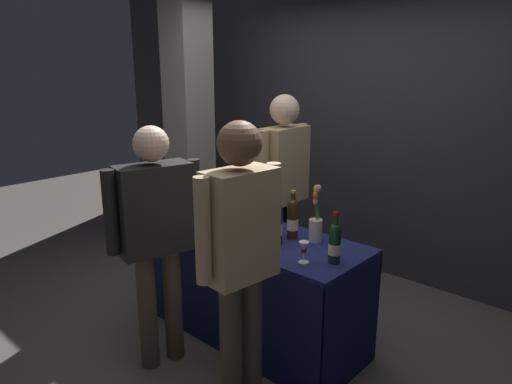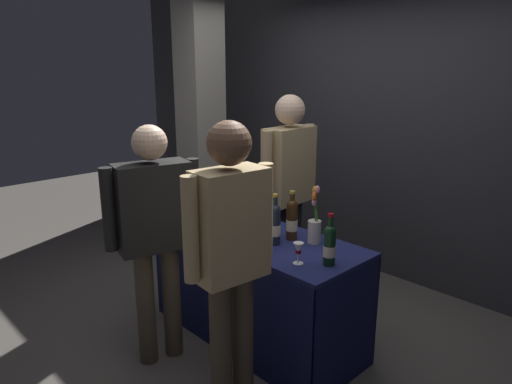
{
  "view_description": "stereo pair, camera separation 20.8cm",
  "coord_description": "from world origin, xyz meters",
  "views": [
    {
      "loc": [
        2.05,
        -2.27,
        1.92
      ],
      "look_at": [
        0.0,
        0.0,
        1.09
      ],
      "focal_mm": 32.93,
      "sensor_mm": 36.0,
      "label": 1
    },
    {
      "loc": [
        2.2,
        -2.12,
        1.92
      ],
      "look_at": [
        0.0,
        0.0,
        1.09
      ],
      "focal_mm": 32.93,
      "sensor_mm": 36.0,
      "label": 2
    }
  ],
  "objects": [
    {
      "name": "tasting_table",
      "position": [
        0.0,
        0.0,
        0.54
      ],
      "size": [
        1.58,
        0.64,
        0.79
      ],
      "color": "#191E51",
      "rests_on": "ground_plane"
    },
    {
      "name": "wine_glass_near_taster",
      "position": [
        0.53,
        -0.17,
        0.88
      ],
      "size": [
        0.06,
        0.06,
        0.13
      ],
      "color": "silver",
      "rests_on": "tasting_table"
    },
    {
      "name": "wine_glass_mid",
      "position": [
        -0.6,
        0.19,
        0.88
      ],
      "size": [
        0.07,
        0.07,
        0.12
      ],
      "color": "silver",
      "rests_on": "tasting_table"
    },
    {
      "name": "display_bottle_5",
      "position": [
        0.67,
        -0.05,
        0.92
      ],
      "size": [
        0.07,
        0.07,
        0.31
      ],
      "color": "black",
      "rests_on": "tasting_table"
    },
    {
      "name": "taster_foreground_left",
      "position": [
        0.45,
        -0.62,
        0.99
      ],
      "size": [
        0.25,
        0.55,
        1.66
      ],
      "rotation": [
        0.0,
        0.0,
        1.47
      ],
      "color": "#4C4233",
      "rests_on": "ground_plane"
    },
    {
      "name": "featured_wine_bottle",
      "position": [
        0.22,
        -0.05,
        0.93
      ],
      "size": [
        0.07,
        0.07,
        0.34
      ],
      "color": "#192333",
      "rests_on": "tasting_table"
    },
    {
      "name": "vendor_presenter",
      "position": [
        -0.25,
        0.6,
        1.03
      ],
      "size": [
        0.24,
        0.61,
        1.71
      ],
      "rotation": [
        0.0,
        0.0,
        -1.5
      ],
      "color": "black",
      "rests_on": "ground_plane"
    },
    {
      "name": "display_bottle_4",
      "position": [
        -0.19,
        0.08,
        0.95
      ],
      "size": [
        0.08,
        0.08,
        0.36
      ],
      "color": "#192333",
      "rests_on": "tasting_table"
    },
    {
      "name": "back_partition",
      "position": [
        0.0,
        1.69,
        1.59
      ],
      "size": [
        7.57,
        0.12,
        3.18
      ],
      "primitive_type": "cube",
      "color": "#2D2D33",
      "rests_on": "ground_plane"
    },
    {
      "name": "wine_glass_near_vendor",
      "position": [
        -0.17,
        -0.12,
        0.89
      ],
      "size": [
        0.08,
        0.08,
        0.14
      ],
      "color": "silver",
      "rests_on": "tasting_table"
    },
    {
      "name": "display_bottle_1",
      "position": [
        -0.01,
        0.0,
        0.93
      ],
      "size": [
        0.07,
        0.07,
        0.32
      ],
      "color": "black",
      "rests_on": "tasting_table"
    },
    {
      "name": "concrete_pillar",
      "position": [
        -1.59,
        0.77,
        1.7
      ],
      "size": [
        0.36,
        0.36,
        3.4
      ],
      "primitive_type": "cube",
      "color": "gray",
      "rests_on": "ground_plane"
    },
    {
      "name": "display_bottle_6",
      "position": [
        0.11,
        -0.03,
        0.93
      ],
      "size": [
        0.07,
        0.07,
        0.32
      ],
      "color": "black",
      "rests_on": "tasting_table"
    },
    {
      "name": "display_bottle_2",
      "position": [
        0.07,
        -0.19,
        0.94
      ],
      "size": [
        0.08,
        0.08,
        0.33
      ],
      "color": "black",
      "rests_on": "tasting_table"
    },
    {
      "name": "flower_vase",
      "position": [
        0.38,
        0.16,
        0.92
      ],
      "size": [
        0.09,
        0.09,
        0.39
      ],
      "color": "silver",
      "rests_on": "tasting_table"
    },
    {
      "name": "display_bottle_0",
      "position": [
        0.24,
        0.1,
        0.94
      ],
      "size": [
        0.08,
        0.08,
        0.33
      ],
      "color": "#38230F",
      "rests_on": "tasting_table"
    },
    {
      "name": "display_bottle_3",
      "position": [
        -0.6,
        -0.12,
        0.94
      ],
      "size": [
        0.08,
        0.08,
        0.36
      ],
      "color": "black",
      "rests_on": "tasting_table"
    },
    {
      "name": "taster_foreground_right",
      "position": [
        -0.26,
        -0.64,
        0.95
      ],
      "size": [
        0.31,
        0.61,
        1.58
      ],
      "rotation": [
        0.0,
        0.0,
        1.33
      ],
      "color": "#4C4233",
      "rests_on": "ground_plane"
    },
    {
      "name": "ground_plane",
      "position": [
        0.0,
        0.0,
        0.0
      ],
      "size": [
        12.0,
        12.0,
        0.0
      ],
      "primitive_type": "plane",
      "color": "#514C47"
    }
  ]
}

